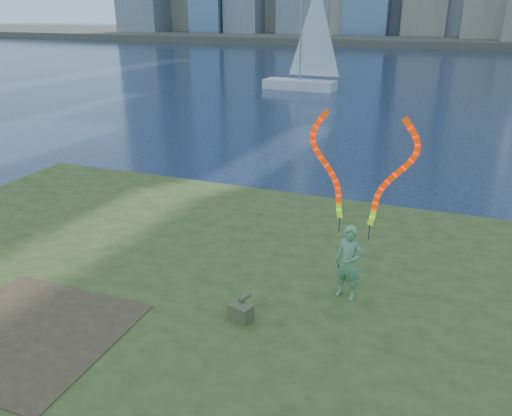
% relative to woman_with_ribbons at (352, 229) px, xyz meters
% --- Properties ---
extents(ground, '(320.00, 320.00, 0.00)m').
position_rel_woman_with_ribbons_xyz_m(ground, '(-2.74, 0.01, -2.24)').
color(ground, '#19253F').
rests_on(ground, ground).
extents(grassy_knoll, '(20.00, 18.00, 0.80)m').
position_rel_woman_with_ribbons_xyz_m(grassy_knoll, '(-2.74, -2.29, -1.90)').
color(grassy_knoll, '#364518').
rests_on(grassy_knoll, ground).
extents(dirt_patch, '(3.20, 3.00, 0.02)m').
position_rel_woman_with_ribbons_xyz_m(dirt_patch, '(-4.94, -3.19, -1.43)').
color(dirt_patch, '#47331E').
rests_on(dirt_patch, grassy_knoll).
extents(far_shore, '(320.00, 40.00, 1.20)m').
position_rel_woman_with_ribbons_xyz_m(far_shore, '(-2.74, 95.01, -1.64)').
color(far_shore, '#4E4939').
rests_on(far_shore, ground).
extents(woman_with_ribbons, '(1.95, 0.56, 3.89)m').
position_rel_woman_with_ribbons_xyz_m(woman_with_ribbons, '(0.00, 0.00, 0.00)').
color(woman_with_ribbons, '#127218').
rests_on(woman_with_ribbons, grassy_knoll).
extents(canvas_bag, '(0.47, 0.52, 0.38)m').
position_rel_woman_with_ribbons_xyz_m(canvas_bag, '(-1.64, -1.44, -1.28)').
color(canvas_bag, '#484B2B').
rests_on(canvas_bag, grassy_knoll).
extents(sailboat, '(6.02, 2.15, 9.07)m').
position_rel_woman_with_ribbons_xyz_m(sailboat, '(-9.45, 29.95, -0.68)').
color(sailboat, silver).
rests_on(sailboat, ground).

